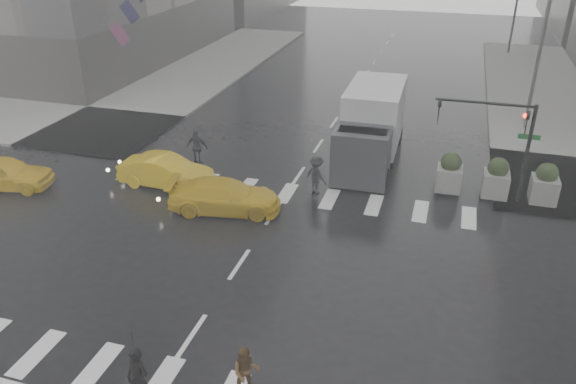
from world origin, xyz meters
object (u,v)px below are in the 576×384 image
(box_truck, at_px, (371,125))
(pedestrian_brown, at_px, (246,372))
(taxi_front, at_px, (4,173))
(taxi_mid, at_px, (166,172))
(traffic_signal_pole, at_px, (505,132))

(box_truck, bearing_deg, pedestrian_brown, -93.16)
(taxi_front, distance_m, taxi_mid, 7.45)
(traffic_signal_pole, xyz_separation_m, box_truck, (-6.01, 2.54, -1.20))
(taxi_front, xyz_separation_m, taxi_mid, (7.09, 2.30, -0.02))
(traffic_signal_pole, bearing_deg, box_truck, 157.09)
(traffic_signal_pole, height_order, taxi_front, traffic_signal_pole)
(pedestrian_brown, xyz_separation_m, box_truck, (0.59, 16.21, 1.24))
(pedestrian_brown, bearing_deg, taxi_mid, 103.33)
(traffic_signal_pole, relative_size, taxi_mid, 1.02)
(pedestrian_brown, relative_size, taxi_front, 0.35)
(box_truck, bearing_deg, taxi_front, -154.89)
(pedestrian_brown, distance_m, taxi_mid, 13.44)
(pedestrian_brown, xyz_separation_m, taxi_mid, (-8.00, 10.80, -0.05))
(taxi_front, bearing_deg, box_truck, -76.23)
(traffic_signal_pole, distance_m, box_truck, 6.63)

